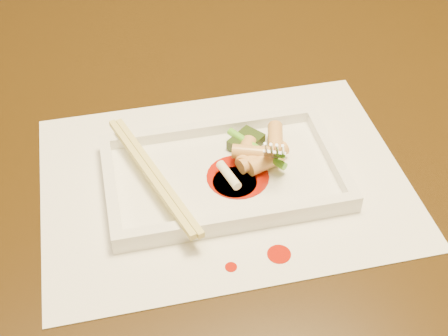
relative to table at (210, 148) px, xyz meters
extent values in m
cube|color=black|center=(0.00, 0.00, 0.08)|extent=(1.40, 0.90, 0.04)
cylinder|color=black|center=(0.62, 0.37, -0.29)|extent=(0.07, 0.07, 0.71)
cube|color=white|center=(-0.02, -0.17, 0.10)|extent=(0.40, 0.30, 0.00)
cylinder|color=#A81304|center=(0.01, -0.28, 0.10)|extent=(0.02, 0.02, 0.00)
cylinder|color=#A81304|center=(-0.04, -0.29, 0.10)|extent=(0.01, 0.01, 0.00)
cube|color=white|center=(-0.02, -0.17, 0.11)|extent=(0.26, 0.16, 0.01)
cube|color=white|center=(-0.02, -0.09, 0.12)|extent=(0.26, 0.01, 0.01)
cube|color=white|center=(-0.02, -0.24, 0.12)|extent=(0.26, 0.01, 0.01)
cube|color=white|center=(-0.14, -0.17, 0.12)|extent=(0.01, 0.14, 0.01)
cube|color=white|center=(0.11, -0.17, 0.12)|extent=(0.01, 0.14, 0.01)
cube|color=black|center=(0.02, -0.13, 0.12)|extent=(0.05, 0.05, 0.01)
cylinder|color=#EAEACC|center=(-0.02, -0.18, 0.12)|extent=(0.02, 0.04, 0.01)
cylinder|color=#45A21A|center=(0.02, -0.15, 0.12)|extent=(0.05, 0.08, 0.01)
cube|color=#DDCD6E|center=(-0.10, -0.17, 0.13)|extent=(0.07, 0.19, 0.01)
cube|color=#DDCD6E|center=(-0.09, -0.17, 0.13)|extent=(0.07, 0.19, 0.01)
cylinder|color=#A81304|center=(-0.01, -0.18, 0.11)|extent=(0.05, 0.05, 0.00)
cylinder|color=#A81304|center=(0.00, -0.18, 0.11)|extent=(0.07, 0.07, 0.00)
cylinder|color=#DFB568|center=(0.01, -0.15, 0.12)|extent=(0.03, 0.04, 0.02)
cylinder|color=#DFB568|center=(0.04, -0.16, 0.12)|extent=(0.04, 0.03, 0.02)
cylinder|color=#DFB568|center=(0.05, -0.14, 0.13)|extent=(0.03, 0.05, 0.02)
cylinder|color=#DFB568|center=(0.03, -0.17, 0.12)|extent=(0.05, 0.03, 0.02)
cylinder|color=#DFB568|center=(0.02, -0.16, 0.12)|extent=(0.04, 0.03, 0.02)
cylinder|color=#DFB568|center=(0.02, -0.16, 0.13)|extent=(0.05, 0.03, 0.02)
camera|label=1|loc=(-0.13, -0.65, 0.59)|focal=50.00mm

